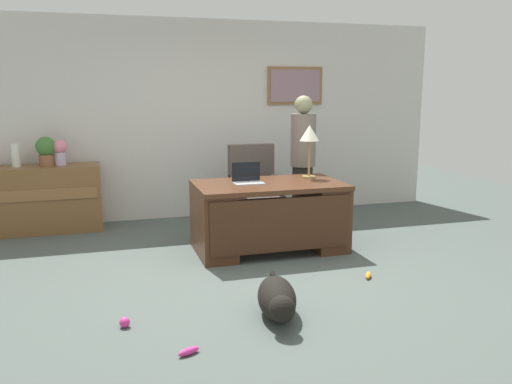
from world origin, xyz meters
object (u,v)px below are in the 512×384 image
(armchair, at_px, (255,191))
(dog_toy_ball, at_px, (125,322))
(laptop, at_px, (247,178))
(dog_toy_bone, at_px, (368,275))
(credenza, at_px, (41,199))
(desk, at_px, (270,214))
(potted_plant, at_px, (46,150))
(desk_lamp, at_px, (309,136))
(vase_empty, at_px, (16,155))
(person_standing, at_px, (303,161))
(vase_with_flowers, at_px, (60,151))
(dog_toy_plush, at_px, (189,351))
(dog_lying, at_px, (277,299))

(armchair, bearing_deg, dog_toy_ball, -124.65)
(armchair, bearing_deg, laptop, -110.94)
(dog_toy_bone, bearing_deg, credenza, 139.48)
(desk, distance_m, potted_plant, 2.93)
(credenza, distance_m, dog_toy_bone, 4.13)
(desk_lamp, distance_m, vase_empty, 3.57)
(laptop, xyz_separation_m, potted_plant, (-2.17, 1.47, 0.22))
(person_standing, height_order, vase_with_flowers, person_standing)
(vase_with_flowers, height_order, dog_toy_ball, vase_with_flowers)
(armchair, height_order, dog_toy_plush, armchair)
(credenza, xyz_separation_m, laptop, (2.27, -1.47, 0.40))
(desk, bearing_deg, credenza, 148.18)
(person_standing, bearing_deg, dog_toy_ball, -134.91)
(desk, distance_m, vase_empty, 3.21)
(person_standing, relative_size, dog_toy_bone, 10.77)
(dog_lying, relative_size, vase_with_flowers, 2.46)
(dog_lying, bearing_deg, desk, 74.06)
(credenza, relative_size, armchair, 1.36)
(desk_lamp, xyz_separation_m, potted_plant, (-2.94, 1.35, -0.21))
(person_standing, bearing_deg, dog_toy_bone, -91.98)
(credenza, relative_size, person_standing, 0.85)
(credenza, distance_m, armchair, 2.68)
(dog_lying, height_order, laptop, laptop)
(dog_toy_plush, bearing_deg, armchair, 66.12)
(desk_lamp, relative_size, potted_plant, 1.70)
(vase_empty, bearing_deg, desk, -29.43)
(armchair, height_order, vase_with_flowers, vase_with_flowers)
(armchair, xyz_separation_m, desk_lamp, (0.42, -0.80, 0.76))
(armchair, height_order, laptop, armchair)
(desk_lamp, distance_m, dog_toy_ball, 3.07)
(dog_toy_plush, bearing_deg, person_standing, 56.12)
(desk_lamp, relative_size, dog_toy_ball, 7.62)
(dog_toy_plush, bearing_deg, potted_plant, 107.20)
(dog_lying, bearing_deg, vase_with_flowers, 118.00)
(person_standing, relative_size, dog_toy_plush, 10.38)
(credenza, xyz_separation_m, dog_toy_ball, (0.84, -3.12, -0.38))
(laptop, relative_size, potted_plant, 0.89)
(dog_lying, bearing_deg, desk_lamp, 61.82)
(dog_toy_bone, bearing_deg, person_standing, 88.02)
(vase_with_flowers, xyz_separation_m, vase_empty, (-0.51, 0.00, -0.03))
(desk, distance_m, person_standing, 1.15)
(person_standing, relative_size, dog_toy_ball, 21.11)
(armchair, bearing_deg, dog_toy_plush, -113.88)
(dog_toy_bone, bearing_deg, potted_plant, 138.57)
(desk, distance_m, dog_toy_bone, 1.34)
(person_standing, distance_m, dog_toy_ball, 3.44)
(person_standing, distance_m, laptop, 1.17)
(desk, xyz_separation_m, laptop, (-0.23, 0.08, 0.41))
(potted_plant, xyz_separation_m, dog_toy_bone, (3.03, -2.67, -1.01))
(laptop, distance_m, dog_toy_plush, 2.56)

